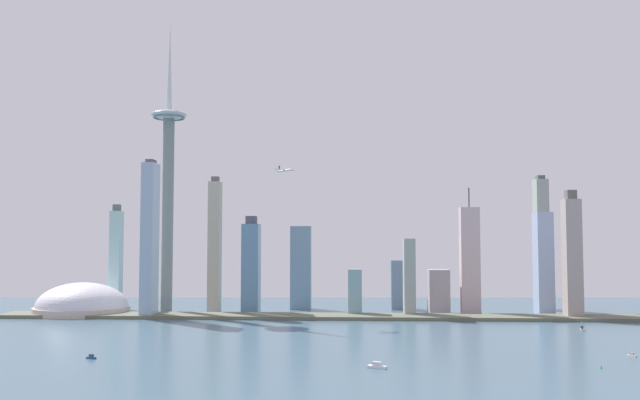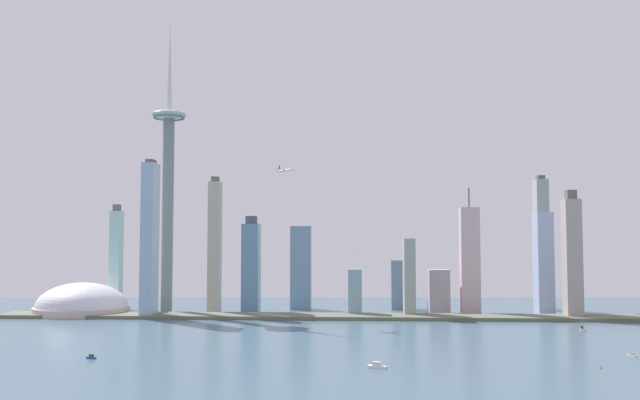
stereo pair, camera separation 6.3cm
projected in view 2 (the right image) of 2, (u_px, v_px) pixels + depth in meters
name	position (u px, v px, depth m)	size (l,w,h in m)	color
waterfront_pier	(341.00, 316.00, 726.88)	(750.34, 46.21, 3.78)	#60634F
observation_tower	(168.00, 172.00, 794.15)	(41.36, 41.36, 347.68)	gray
stadium_dome	(82.00, 307.00, 767.17)	(107.20, 107.20, 55.27)	beige
skyscraper_0	(401.00, 285.00, 828.34)	(23.89, 22.16, 60.24)	slate
skyscraper_1	(251.00, 267.00, 782.77)	(19.71, 25.26, 113.17)	#5C87A8
skyscraper_2	(150.00, 239.00, 739.09)	(13.55, 27.20, 174.20)	#95AEC8
skyscraper_3	(355.00, 292.00, 751.08)	(15.27, 19.40, 52.24)	#7AA3AE
skyscraper_4	(572.00, 257.00, 724.11)	(17.14, 19.30, 139.17)	#A89691
skyscraper_5	(116.00, 259.00, 830.15)	(13.18, 15.13, 129.62)	#9CC6C5
skyscraper_6	(470.00, 260.00, 776.02)	(21.79, 16.79, 146.20)	beige
skyscraper_7	(542.00, 243.00, 825.51)	(14.66, 22.13, 165.20)	#98A094
skyscraper_8	(301.00, 267.00, 831.07)	(25.52, 16.46, 102.50)	#7192AB
skyscraper_9	(215.00, 246.00, 785.73)	(13.83, 16.55, 159.86)	#BCB29D
skyscraper_10	(439.00, 291.00, 778.96)	(23.72, 26.06, 50.74)	#B09EA4
skyscraper_11	(543.00, 263.00, 771.26)	(18.25, 25.45, 117.12)	#9FADCF
skyscraper_12	(409.00, 277.00, 748.27)	(12.47, 25.96, 86.52)	#96A099
boat_0	(377.00, 366.00, 438.23)	(13.50, 8.88, 4.19)	white
boat_1	(632.00, 355.00, 482.57)	(5.65, 7.11, 3.10)	beige
boat_3	(582.00, 329.00, 624.06)	(5.06, 8.54, 9.26)	beige
boat_5	(91.00, 357.00, 473.91)	(7.69, 5.12, 3.32)	#1D4B90
channel_buoy_0	(601.00, 367.00, 436.47)	(1.37, 1.37, 2.22)	green
airplane	(285.00, 170.00, 720.72)	(20.67, 20.86, 7.23)	silver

